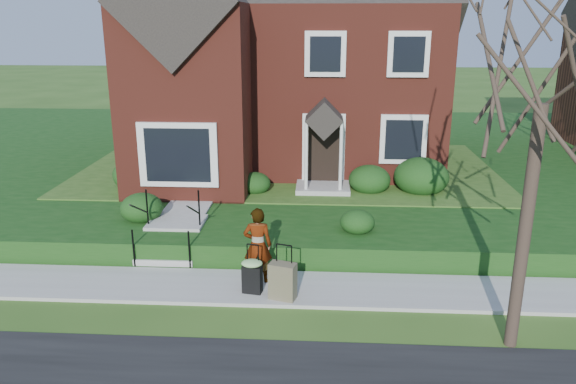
# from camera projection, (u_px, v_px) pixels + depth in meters

# --- Properties ---
(ground) EXTENTS (120.00, 120.00, 0.00)m
(ground) POSITION_uv_depth(u_px,v_px,m) (266.00, 290.00, 12.06)
(ground) COLOR #2D5119
(ground) RESTS_ON ground
(sidewalk) EXTENTS (60.00, 1.60, 0.08)m
(sidewalk) POSITION_uv_depth(u_px,v_px,m) (266.00, 288.00, 12.05)
(sidewalk) COLOR #9E9B93
(sidewalk) RESTS_ON ground
(terrace) EXTENTS (44.00, 20.00, 0.60)m
(terrace) POSITION_uv_depth(u_px,v_px,m) (394.00, 159.00, 22.14)
(terrace) COLOR #133C10
(terrace) RESTS_ON ground
(walkway) EXTENTS (1.20, 6.00, 0.06)m
(walkway) POSITION_uv_depth(u_px,v_px,m) (199.00, 192.00, 16.79)
(walkway) COLOR #9E9B93
(walkway) RESTS_ON terrace
(main_house) EXTENTS (10.40, 10.20, 9.40)m
(main_house) POSITION_uv_depth(u_px,v_px,m) (285.00, 28.00, 19.69)
(main_house) COLOR maroon
(main_house) RESTS_ON terrace
(front_steps) EXTENTS (1.40, 2.02, 1.50)m
(front_steps) POSITION_uv_depth(u_px,v_px,m) (173.00, 235.00, 13.82)
(front_steps) COLOR #9E9B93
(front_steps) RESTS_ON ground
(foundation_shrubs) EXTENTS (10.20, 4.72, 1.15)m
(foundation_shrubs) POSITION_uv_depth(u_px,v_px,m) (295.00, 178.00, 16.50)
(foundation_shrubs) COLOR black
(foundation_shrubs) RESTS_ON terrace
(woman) EXTENTS (0.63, 0.43, 1.69)m
(woman) POSITION_uv_depth(u_px,v_px,m) (258.00, 245.00, 12.04)
(woman) COLOR #999999
(woman) RESTS_ON sidewalk
(suitcase_black) EXTENTS (0.50, 0.44, 1.07)m
(suitcase_black) POSITION_uv_depth(u_px,v_px,m) (252.00, 274.00, 11.66)
(suitcase_black) COLOR black
(suitcase_black) RESTS_ON sidewalk
(suitcase_olive) EXTENTS (0.60, 0.44, 1.16)m
(suitcase_olive) POSITION_uv_depth(u_px,v_px,m) (283.00, 281.00, 11.41)
(suitcase_olive) COLOR brown
(suitcase_olive) RESTS_ON sidewalk
(tree_verge) EXTENTS (4.71, 4.71, 6.72)m
(tree_verge) POSITION_uv_depth(u_px,v_px,m) (545.00, 78.00, 8.65)
(tree_verge) COLOR #443629
(tree_verge) RESTS_ON ground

